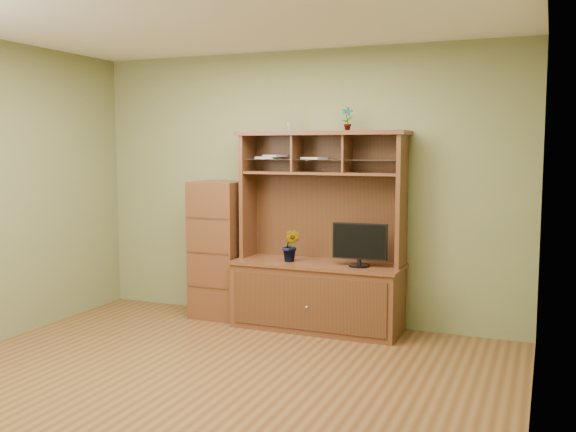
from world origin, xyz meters
The scene contains 8 objects.
room centered at (0.00, 0.00, 1.35)m, with size 4.54×4.04×2.74m.
media_hutch centered at (0.28, 1.73, 0.52)m, with size 1.66×0.61×1.90m.
monitor centered at (0.71, 1.65, 0.86)m, with size 0.51×0.19×0.40m.
orchid_plant centered at (0.03, 1.65, 0.81)m, with size 0.17×0.14×0.31m, color #2B5E20.
top_plant centered at (0.53, 1.80, 2.01)m, with size 0.12×0.08×0.23m, color #256122.
reed_diffuser centered at (-0.05, 1.80, 2.01)m, with size 0.06×0.06×0.28m.
magazines centered at (-0.10, 1.81, 1.65)m, with size 0.73×0.22×0.04m.
side_cabinet centered at (-0.82, 1.76, 0.70)m, with size 0.50×0.46×1.40m.
Camera 1 is at (2.31, -4.01, 1.74)m, focal length 40.00 mm.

